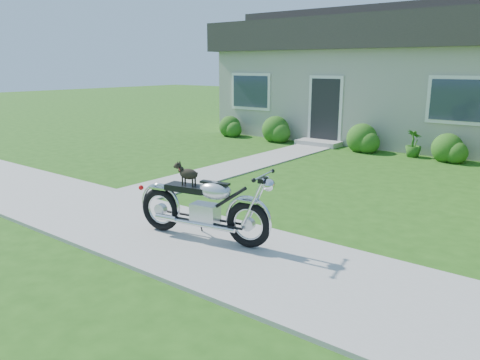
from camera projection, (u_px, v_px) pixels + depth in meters
name	position (u px, v px, depth m)	size (l,w,h in m)	color
ground	(142.00, 225.00, 7.55)	(80.00, 80.00, 0.00)	#235114
sidewalk	(141.00, 224.00, 7.55)	(24.00, 2.20, 0.04)	#9E9B93
walkway	(251.00, 163.00, 12.27)	(1.20, 8.00, 0.03)	#9E9B93
house	(406.00, 76.00, 16.22)	(12.60, 7.03, 4.50)	#B5B1A4
shrub_row	(377.00, 140.00, 13.67)	(10.54, 1.06, 1.06)	#285917
potted_plant_left	(275.00, 131.00, 15.90)	(0.63, 0.54, 0.70)	#2E5917
potted_plant_right	(414.00, 143.00, 13.09)	(0.43, 0.43, 0.77)	#285E19
motorcycle_with_dog	(205.00, 206.00, 6.74)	(2.21, 0.72, 1.10)	black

